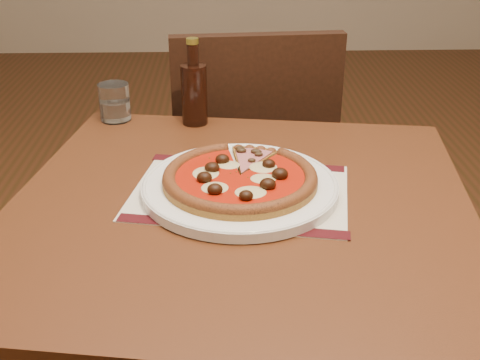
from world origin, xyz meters
name	(u,v)px	position (x,y,z in m)	size (l,w,h in m)	color
table	(240,249)	(-0.26, -0.94, 0.65)	(0.91, 0.91, 0.75)	#5B2B15
chair_far	(251,163)	(-0.21, -0.29, 0.52)	(0.47, 0.47, 0.92)	black
placemat	(240,192)	(-0.26, -0.91, 0.75)	(0.38, 0.27, 0.00)	beige
plate	(240,187)	(-0.26, -0.91, 0.76)	(0.35, 0.35, 0.02)	white
pizza	(240,177)	(-0.26, -0.91, 0.78)	(0.27, 0.27, 0.04)	#A97629
ham_slice	(256,161)	(-0.23, -0.83, 0.78)	(0.09, 0.13, 0.02)	#A97629
water_glass	(115,102)	(-0.54, -0.53, 0.79)	(0.07, 0.07, 0.09)	white
bottle	(194,91)	(-0.36, -0.56, 0.83)	(0.06, 0.06, 0.20)	black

